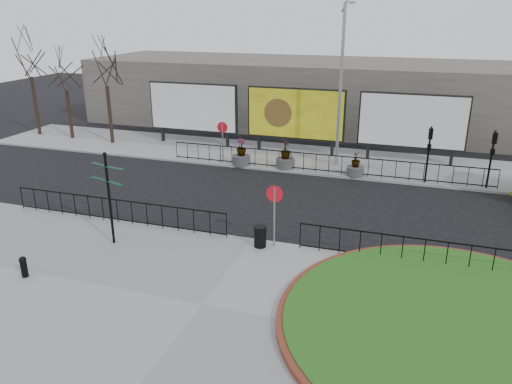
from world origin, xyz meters
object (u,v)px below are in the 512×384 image
at_px(lamp_post, 341,84).
at_px(litter_bin, 260,236).
at_px(planter_b, 285,158).
at_px(planter_c, 355,167).
at_px(fingerpost_sign, 108,189).
at_px(billboard_mid, 296,114).
at_px(planter_a, 241,155).
at_px(bollard, 24,266).

xyz_separation_m(lamp_post, litter_bin, (-1.01, -11.60, -4.28)).
bearing_deg(planter_b, planter_c, -2.11).
relative_size(lamp_post, fingerpost_sign, 2.51).
height_order(fingerpost_sign, planter_c, fingerpost_sign).
xyz_separation_m(billboard_mid, litter_bin, (2.00, -13.57, -2.05)).
xyz_separation_m(fingerpost_sign, planter_c, (7.88, 11.46, -1.76)).
relative_size(planter_a, planter_b, 0.98).
xyz_separation_m(lamp_post, planter_c, (1.31, -1.60, -4.24)).
bearing_deg(planter_a, lamp_post, 16.66).
bearing_deg(fingerpost_sign, planter_c, 74.57).
distance_m(lamp_post, bollard, 18.65).
relative_size(billboard_mid, planter_a, 3.96).
height_order(billboard_mid, planter_b, billboard_mid).
distance_m(bollard, planter_a, 14.94).
bearing_deg(planter_c, planter_b, 177.89).
distance_m(billboard_mid, planter_c, 5.95).
relative_size(planter_b, planter_c, 1.17).
height_order(billboard_mid, planter_c, billboard_mid).
xyz_separation_m(litter_bin, planter_b, (-1.70, 10.15, 0.13)).
height_order(lamp_post, planter_a, lamp_post).
relative_size(lamp_post, planter_a, 5.90).
relative_size(billboard_mid, planter_b, 3.87).
bearing_deg(lamp_post, billboard_mid, 146.75).
height_order(litter_bin, planter_b, planter_b).
xyz_separation_m(planter_b, planter_c, (4.01, -0.15, -0.10)).
distance_m(fingerpost_sign, litter_bin, 6.02).
distance_m(planter_b, planter_c, 4.02).
bearing_deg(litter_bin, billboard_mid, 98.38).
distance_m(billboard_mid, litter_bin, 13.87).
relative_size(billboard_mid, fingerpost_sign, 1.68).
bearing_deg(litter_bin, bollard, -145.93).
height_order(billboard_mid, planter_a, billboard_mid).
relative_size(bollard, litter_bin, 0.90).
xyz_separation_m(lamp_post, bollard, (-7.97, -16.31, -4.29)).
bearing_deg(bollard, litter_bin, 34.07).
bearing_deg(lamp_post, fingerpost_sign, -116.69).
relative_size(bollard, planter_c, 0.56).
bearing_deg(fingerpost_sign, lamp_post, 82.37).
bearing_deg(planter_c, billboard_mid, 140.38).
bearing_deg(planter_c, fingerpost_sign, -124.49).
bearing_deg(planter_c, bollard, -122.24).
distance_m(billboard_mid, fingerpost_sign, 15.45).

